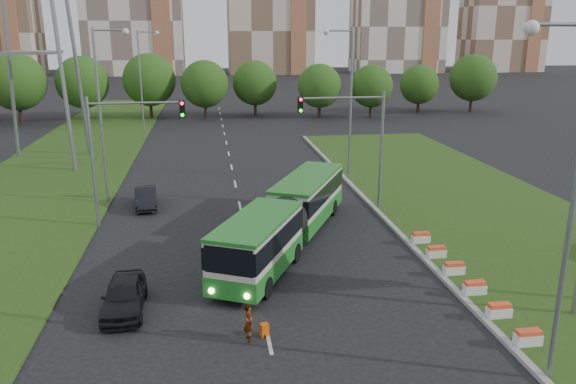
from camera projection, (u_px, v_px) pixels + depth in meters
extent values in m
plane|color=black|center=(315.00, 273.00, 28.09)|extent=(360.00, 360.00, 0.00)
cube|color=#254814|center=(483.00, 212.00, 37.50)|extent=(14.00, 60.00, 0.15)
cube|color=gray|center=(383.00, 217.00, 36.53)|extent=(0.30, 60.00, 0.18)
cube|color=#254814|center=(60.00, 170.00, 49.39)|extent=(12.00, 110.00, 0.10)
cylinder|color=gray|center=(381.00, 151.00, 37.42)|extent=(0.20, 0.20, 8.00)
cylinder|color=gray|center=(343.00, 98.00, 36.07)|extent=(5.50, 0.14, 0.14)
cube|color=black|center=(300.00, 105.00, 35.79)|extent=(0.32, 0.32, 1.00)
cylinder|color=gray|center=(93.00, 164.00, 33.91)|extent=(0.20, 0.20, 8.00)
cylinder|color=gray|center=(135.00, 103.00, 33.32)|extent=(5.50, 0.14, 0.14)
cube|color=black|center=(182.00, 109.00, 33.81)|extent=(0.32, 0.32, 1.00)
cube|color=beige|center=(504.00, 7.00, 178.07)|extent=(24.00, 14.00, 40.00)
cube|color=beige|center=(295.00, 246.00, 26.92)|extent=(2.46, 6.79, 2.66)
cube|color=beige|center=(273.00, 196.00, 35.21)|extent=(2.46, 8.26, 2.66)
cylinder|color=black|center=(284.00, 221.00, 30.72)|extent=(2.46, 1.23, 2.46)
cube|color=#217625|center=(295.00, 263.00, 27.16)|extent=(2.54, 6.83, 0.93)
cube|color=#217625|center=(273.00, 210.00, 35.45)|extent=(2.54, 8.31, 0.93)
cube|color=black|center=(295.00, 238.00, 26.80)|extent=(2.54, 6.83, 1.03)
cube|color=black|center=(273.00, 190.00, 35.09)|extent=(2.54, 8.31, 1.03)
imported|color=black|center=(124.00, 296.00, 24.06)|extent=(1.79, 4.30, 1.45)
imported|color=black|center=(146.00, 198.00, 38.66)|extent=(1.87, 4.24, 1.35)
imported|color=gray|center=(249.00, 322.00, 21.73)|extent=(0.46, 0.62, 1.57)
cube|color=#E3560B|center=(264.00, 330.00, 22.17)|extent=(0.31, 0.27, 0.53)
cylinder|color=black|center=(265.00, 336.00, 22.09)|extent=(0.04, 0.12, 0.12)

